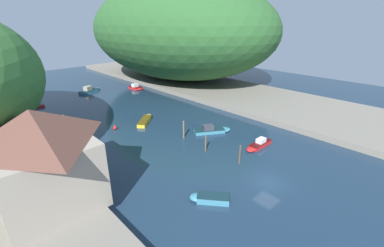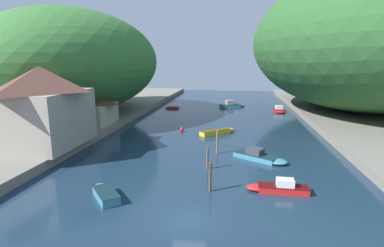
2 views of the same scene
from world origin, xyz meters
name	(u,v)px [view 1 (image 1 of 2)]	position (x,y,z in m)	size (l,w,h in m)	color
water_surface	(132,117)	(0.00, 30.00, 0.00)	(130.00, 130.00, 0.00)	#192D42
right_bank	(222,90)	(27.20, 30.00, 0.53)	(22.00, 120.00, 1.05)	slate
hillside_right	(179,31)	(28.30, 48.11, 14.70)	(43.81, 61.34, 27.30)	#285628
waterfront_building	(40,156)	(-19.75, 13.12, 5.99)	(9.00, 11.10, 9.56)	gray
boathouse_shed	(3,140)	(-21.06, 26.16, 3.51)	(8.50, 7.77, 4.75)	#B2A899
boat_cabin_cruiser	(35,107)	(-12.03, 49.62, 0.21)	(3.37, 1.90, 0.42)	red
boat_small_dinghy	(136,87)	(12.74, 48.47, 0.41)	(2.47, 4.76, 1.39)	red
boat_mid_channel	(146,120)	(0.69, 26.36, 0.35)	(5.68, 5.16, 0.72)	gold
boat_moored_right	(208,198)	(-7.52, 2.73, 0.36)	(3.77, 4.15, 0.73)	teal
boat_yellow_tender	(90,90)	(2.29, 54.26, 0.50)	(6.65, 4.17, 1.68)	teal
boat_navy_launch	(213,130)	(6.22, 14.43, 0.40)	(6.47, 5.07, 1.27)	teal
boat_open_rowboat	(258,145)	(6.97, 5.92, 0.39)	(5.35, 1.44, 1.24)	red
mooring_post_nearest	(240,154)	(1.17, 5.12, 1.35)	(0.27, 0.27, 2.69)	#4C3D2D
mooring_post_second	(206,143)	(0.39, 10.59, 1.24)	(0.24, 0.24, 2.47)	brown
mooring_post_middle	(184,129)	(1.06, 16.08, 1.50)	(0.27, 0.27, 2.99)	brown
channel_buoy_near	(115,128)	(-5.33, 26.89, 0.36)	(0.62, 0.62, 0.94)	red
person_on_quay	(57,165)	(-17.48, 17.77, 2.03)	(0.31, 0.42, 1.69)	#282D3D
person_by_boathouse	(76,181)	(-17.17, 12.95, 2.03)	(0.33, 0.43, 1.69)	#282D3D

